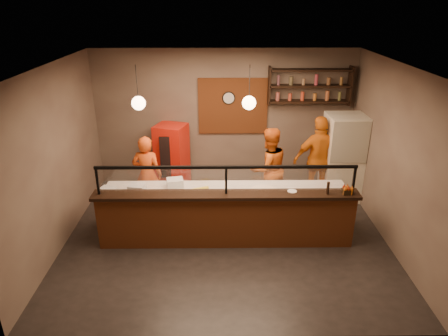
{
  "coord_description": "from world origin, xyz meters",
  "views": [
    {
      "loc": [
        -0.11,
        -6.54,
        4.24
      ],
      "look_at": [
        -0.03,
        0.3,
        1.29
      ],
      "focal_mm": 32.0,
      "sensor_mm": 36.0,
      "label": 1
    }
  ],
  "objects_px": {
    "wall_clock": "(229,98)",
    "fridge": "(342,158)",
    "cook_mid": "(268,169)",
    "red_cooler": "(172,157)",
    "cook_left": "(147,175)",
    "cook_right": "(319,160)",
    "condiment_caddy": "(347,191)",
    "pepper_mill": "(328,188)",
    "pizza_dough": "(263,190)"
  },
  "relations": [
    {
      "from": "wall_clock",
      "to": "cook_right",
      "type": "distance_m",
      "value": 2.46
    },
    {
      "from": "cook_mid",
      "to": "cook_right",
      "type": "relative_size",
      "value": 0.92
    },
    {
      "from": "cook_left",
      "to": "cook_mid",
      "type": "xyz_separation_m",
      "value": [
        2.52,
        0.15,
        0.06
      ]
    },
    {
      "from": "fridge",
      "to": "pepper_mill",
      "type": "xyz_separation_m",
      "value": [
        -0.83,
        -1.93,
        0.21
      ]
    },
    {
      "from": "fridge",
      "to": "cook_mid",
      "type": "bearing_deg",
      "value": -167.09
    },
    {
      "from": "cook_left",
      "to": "condiment_caddy",
      "type": "xyz_separation_m",
      "value": [
        3.73,
        -1.34,
        0.27
      ]
    },
    {
      "from": "wall_clock",
      "to": "cook_left",
      "type": "distance_m",
      "value": 2.58
    },
    {
      "from": "red_cooler",
      "to": "cook_left",
      "type": "bearing_deg",
      "value": -90.34
    },
    {
      "from": "fridge",
      "to": "condiment_caddy",
      "type": "distance_m",
      "value": 2.0
    },
    {
      "from": "pizza_dough",
      "to": "cook_right",
      "type": "bearing_deg",
      "value": 45.0
    },
    {
      "from": "red_cooler",
      "to": "condiment_caddy",
      "type": "relative_size",
      "value": 9.16
    },
    {
      "from": "wall_clock",
      "to": "cook_mid",
      "type": "distance_m",
      "value": 1.95
    },
    {
      "from": "cook_mid",
      "to": "fridge",
      "type": "height_order",
      "value": "fridge"
    },
    {
      "from": "cook_left",
      "to": "pepper_mill",
      "type": "xyz_separation_m",
      "value": [
        3.38,
        -1.34,
        0.34
      ]
    },
    {
      "from": "fridge",
      "to": "cook_left",
      "type": "bearing_deg",
      "value": -173.68
    },
    {
      "from": "wall_clock",
      "to": "fridge",
      "type": "distance_m",
      "value": 2.88
    },
    {
      "from": "condiment_caddy",
      "to": "cook_right",
      "type": "bearing_deg",
      "value": 92.2
    },
    {
      "from": "cook_left",
      "to": "fridge",
      "type": "relative_size",
      "value": 0.87
    },
    {
      "from": "cook_left",
      "to": "pizza_dough",
      "type": "bearing_deg",
      "value": 166.22
    },
    {
      "from": "cook_mid",
      "to": "pepper_mill",
      "type": "xyz_separation_m",
      "value": [
        0.86,
        -1.49,
        0.28
      ]
    },
    {
      "from": "red_cooler",
      "to": "wall_clock",
      "type": "bearing_deg",
      "value": 31.3
    },
    {
      "from": "wall_clock",
      "to": "red_cooler",
      "type": "xyz_separation_m",
      "value": [
        -1.33,
        -0.31,
        -1.32
      ]
    },
    {
      "from": "cook_mid",
      "to": "pepper_mill",
      "type": "distance_m",
      "value": 1.74
    },
    {
      "from": "cook_left",
      "to": "red_cooler",
      "type": "distance_m",
      "value": 1.22
    },
    {
      "from": "fridge",
      "to": "pepper_mill",
      "type": "height_order",
      "value": "fridge"
    },
    {
      "from": "fridge",
      "to": "pizza_dough",
      "type": "xyz_separation_m",
      "value": [
        -1.9,
        -1.47,
        -0.06
      ]
    },
    {
      "from": "cook_left",
      "to": "pizza_dough",
      "type": "height_order",
      "value": "cook_left"
    },
    {
      "from": "wall_clock",
      "to": "fridge",
      "type": "bearing_deg",
      "value": -19.14
    },
    {
      "from": "cook_left",
      "to": "red_cooler",
      "type": "height_order",
      "value": "cook_left"
    },
    {
      "from": "cook_mid",
      "to": "fridge",
      "type": "bearing_deg",
      "value": 172.22
    },
    {
      "from": "cook_right",
      "to": "red_cooler",
      "type": "xyz_separation_m",
      "value": [
        -3.28,
        0.68,
        -0.19
      ]
    },
    {
      "from": "pizza_dough",
      "to": "condiment_caddy",
      "type": "xyz_separation_m",
      "value": [
        1.42,
        -0.46,
        0.2
      ]
    },
    {
      "from": "wall_clock",
      "to": "red_cooler",
      "type": "bearing_deg",
      "value": -166.85
    },
    {
      "from": "wall_clock",
      "to": "cook_right",
      "type": "height_order",
      "value": "wall_clock"
    },
    {
      "from": "cook_mid",
      "to": "cook_right",
      "type": "distance_m",
      "value": 1.18
    },
    {
      "from": "cook_mid",
      "to": "condiment_caddy",
      "type": "distance_m",
      "value": 1.93
    },
    {
      "from": "wall_clock",
      "to": "red_cooler",
      "type": "relative_size",
      "value": 0.19
    },
    {
      "from": "pepper_mill",
      "to": "wall_clock",
      "type": "bearing_deg",
      "value": 120.82
    },
    {
      "from": "wall_clock",
      "to": "pizza_dough",
      "type": "distance_m",
      "value": 2.69
    },
    {
      "from": "wall_clock",
      "to": "cook_left",
      "type": "height_order",
      "value": "wall_clock"
    },
    {
      "from": "wall_clock",
      "to": "pizza_dough",
      "type": "height_order",
      "value": "wall_clock"
    },
    {
      "from": "cook_mid",
      "to": "red_cooler",
      "type": "bearing_deg",
      "value": -47.4
    },
    {
      "from": "wall_clock",
      "to": "fridge",
      "type": "height_order",
      "value": "wall_clock"
    },
    {
      "from": "cook_mid",
      "to": "pizza_dough",
      "type": "bearing_deg",
      "value": 55.97
    },
    {
      "from": "cook_mid",
      "to": "red_cooler",
      "type": "relative_size",
      "value": 1.15
    },
    {
      "from": "wall_clock",
      "to": "pepper_mill",
      "type": "xyz_separation_m",
      "value": [
        1.67,
        -2.8,
        -0.93
      ]
    },
    {
      "from": "pizza_dough",
      "to": "pepper_mill",
      "type": "distance_m",
      "value": 1.2
    },
    {
      "from": "cook_right",
      "to": "red_cooler",
      "type": "height_order",
      "value": "cook_right"
    },
    {
      "from": "cook_mid",
      "to": "fridge",
      "type": "distance_m",
      "value": 1.75
    },
    {
      "from": "wall_clock",
      "to": "pepper_mill",
      "type": "distance_m",
      "value": 3.39
    }
  ]
}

